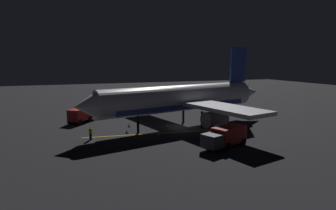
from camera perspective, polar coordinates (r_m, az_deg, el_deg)
name	(u,v)px	position (r m, az deg, el deg)	size (l,w,h in m)	color
ground_plane	(180,127)	(44.28, 2.44, -4.47)	(180.00, 180.00, 0.20)	#232326
apron_guide_stripe	(161,133)	(40.50, -1.39, -5.57)	(0.24, 21.46, 0.01)	gold
airliner	(183,99)	(43.82, 3.09, 1.22)	(28.91, 33.17, 12.27)	white
baggage_truck	(82,115)	(49.53, -16.67, -1.89)	(5.52, 5.13, 2.32)	maroon
catering_truck	(226,137)	(34.44, 11.34, -6.21)	(4.13, 6.39, 2.37)	maroon
ground_crew_worker	(90,133)	(38.25, -15.11, -5.37)	(0.40, 0.40, 1.74)	black
traffic_cone_near_left	(159,135)	(38.71, -1.87, -5.87)	(0.50, 0.50, 0.55)	#EA590F
traffic_cone_near_right	(129,125)	(44.52, -7.73, -4.01)	(0.50, 0.50, 0.55)	#EA590F
traffic_cone_under_wing	(166,126)	(43.97, -0.35, -4.09)	(0.50, 0.50, 0.55)	#EA590F
traffic_cone_far	(127,132)	(40.72, -8.18, -5.23)	(0.50, 0.50, 0.55)	#EA590F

